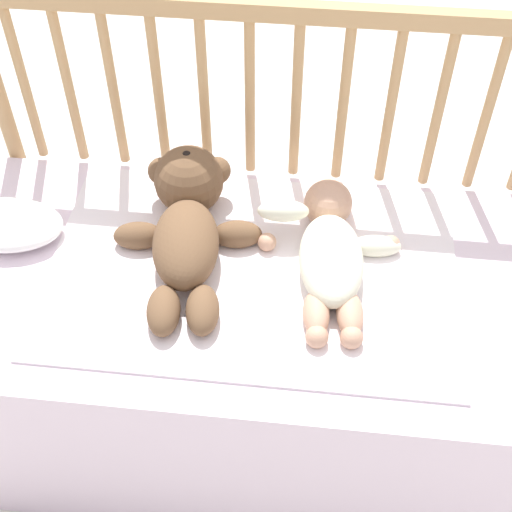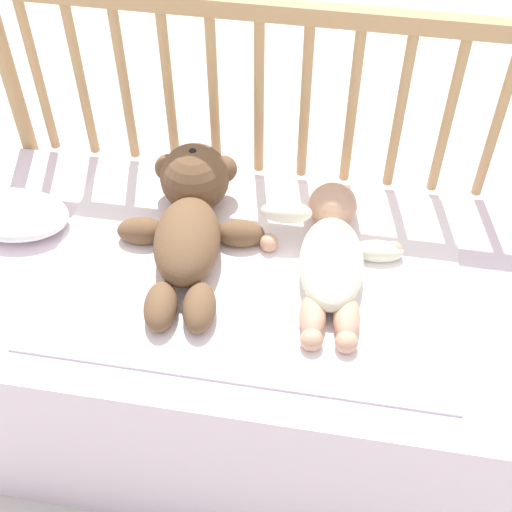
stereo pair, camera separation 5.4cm
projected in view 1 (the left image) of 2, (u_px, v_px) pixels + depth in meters
ground_plane at (256, 413)px, 1.80m from camera, size 12.00×12.00×0.00m
crib_mattress at (256, 354)px, 1.61m from camera, size 1.25×0.63×0.52m
crib_rail at (273, 120)px, 1.54m from camera, size 1.25×0.04×0.93m
blanket at (252, 269)px, 1.43m from camera, size 0.81×0.54×0.01m
teddy_bear at (187, 219)px, 1.45m from camera, size 0.31×0.45×0.15m
baby at (330, 251)px, 1.41m from camera, size 0.30×0.40×0.10m
small_pillow at (6, 224)px, 1.48m from camera, size 0.24×0.15×0.06m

